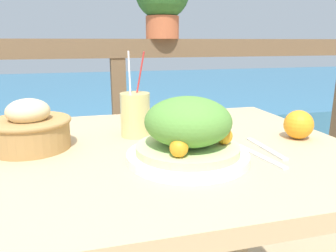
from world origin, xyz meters
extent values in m
cube|color=tan|center=(0.00, 0.00, 0.68)|extent=(1.06, 0.84, 0.04)
cube|color=tan|center=(-0.47, 0.36, 0.33)|extent=(0.06, 0.06, 0.66)
cube|color=tan|center=(0.47, 0.36, 0.33)|extent=(0.06, 0.06, 0.66)
cube|color=brown|center=(0.00, 0.82, 0.94)|extent=(2.80, 0.08, 0.09)
cube|color=brown|center=(0.00, 0.82, 0.45)|extent=(0.07, 0.07, 0.90)
cube|color=teal|center=(0.00, 3.32, 0.21)|extent=(12.00, 4.00, 0.43)
cylinder|color=silver|center=(0.05, -0.13, 0.71)|extent=(0.29, 0.29, 0.02)
cylinder|color=#C6DB8E|center=(0.05, -0.13, 0.73)|extent=(0.24, 0.24, 0.02)
ellipsoid|color=#568E38|center=(0.05, -0.13, 0.80)|extent=(0.20, 0.20, 0.11)
sphere|color=orange|center=(0.14, -0.14, 0.76)|extent=(0.04, 0.04, 0.04)
sphere|color=orange|center=(0.01, -0.05, 0.76)|extent=(0.04, 0.04, 0.04)
sphere|color=orange|center=(0.01, -0.20, 0.76)|extent=(0.04, 0.04, 0.04)
cylinder|color=#DBCC7F|center=(-0.03, 0.11, 0.77)|extent=(0.09, 0.09, 0.13)
cylinder|color=red|center=(-0.02, 0.12, 0.84)|extent=(0.04, 0.05, 0.21)
cylinder|color=white|center=(-0.04, 0.11, 0.84)|extent=(0.01, 0.05, 0.22)
cylinder|color=#AD7F47|center=(-0.32, 0.06, 0.74)|extent=(0.20, 0.20, 0.08)
torus|color=#AD7F47|center=(-0.32, 0.06, 0.78)|extent=(0.21, 0.21, 0.01)
ellipsoid|color=beige|center=(-0.32, 0.06, 0.80)|extent=(0.11, 0.11, 0.07)
cylinder|color=#B75B38|center=(0.23, 0.82, 1.04)|extent=(0.16, 0.16, 0.11)
cube|color=silver|center=(0.23, -0.15, 0.70)|extent=(0.04, 0.18, 0.00)
cube|color=silver|center=(0.28, -0.10, 0.70)|extent=(0.02, 0.18, 0.00)
sphere|color=orange|center=(0.42, -0.04, 0.74)|extent=(0.08, 0.08, 0.08)
camera|label=1|loc=(-0.18, -0.82, 0.98)|focal=35.00mm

